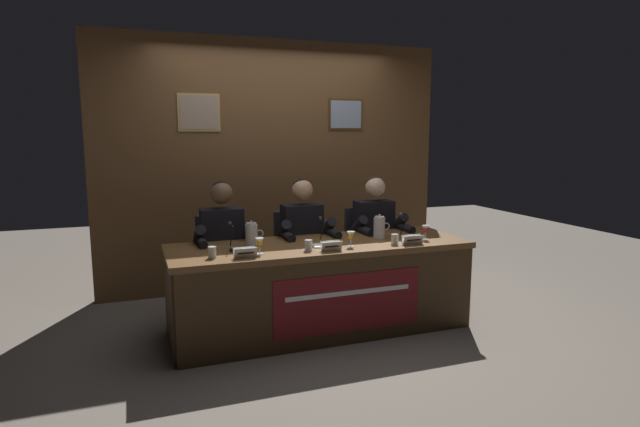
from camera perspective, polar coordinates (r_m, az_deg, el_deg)
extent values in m
plane|color=#70665B|center=(4.54, 0.00, -12.44)|extent=(12.00, 12.00, 0.00)
cube|color=brown|center=(5.57, -4.96, 5.22)|extent=(3.69, 0.12, 2.60)
cube|color=tan|center=(5.35, -13.14, 10.74)|extent=(0.41, 0.02, 0.37)
cube|color=gray|center=(5.34, -13.13, 10.74)|extent=(0.37, 0.01, 0.33)
cube|color=#4C3319|center=(5.76, 2.84, 10.80)|extent=(0.40, 0.02, 0.33)
cube|color=#8C99AD|center=(5.75, 2.88, 10.80)|extent=(0.36, 0.01, 0.29)
cube|color=brown|center=(4.33, 0.00, -3.60)|extent=(2.49, 0.83, 0.05)
cube|color=#402A16|center=(4.08, 1.94, -9.81)|extent=(2.43, 0.04, 0.69)
cube|color=#402A16|center=(4.19, -15.77, -9.62)|extent=(0.08, 0.75, 0.69)
cube|color=#402A16|center=(4.95, 13.19, -6.66)|extent=(0.08, 0.75, 0.69)
cube|color=maroon|center=(4.09, 3.21, -9.75)|extent=(1.22, 0.01, 0.46)
cube|color=white|center=(4.06, 3.25, -8.70)|extent=(1.03, 0.00, 0.04)
cylinder|color=black|center=(4.83, -10.49, -11.11)|extent=(0.44, 0.44, 0.02)
cylinder|color=black|center=(4.76, -10.56, -8.60)|extent=(0.05, 0.05, 0.42)
cube|color=#232328|center=(4.70, -10.64, -5.99)|extent=(0.44, 0.44, 0.03)
cube|color=#232328|center=(4.84, -11.11, -2.72)|extent=(0.40, 0.05, 0.44)
cylinder|color=black|center=(4.42, -11.09, -9.97)|extent=(0.10, 0.10, 0.47)
cylinder|color=black|center=(4.45, -8.51, -9.76)|extent=(0.10, 0.10, 0.47)
cylinder|color=black|center=(4.48, -11.50, -5.90)|extent=(0.13, 0.34, 0.13)
cylinder|color=black|center=(4.51, -8.98, -5.72)|extent=(0.13, 0.34, 0.13)
cube|color=black|center=(4.60, -10.68, -2.41)|extent=(0.36, 0.20, 0.48)
sphere|color=brown|center=(4.53, -10.78, 2.21)|extent=(0.19, 0.19, 0.19)
sphere|color=black|center=(4.54, -10.81, 2.42)|extent=(0.17, 0.17, 0.17)
cylinder|color=black|center=(4.47, -13.13, -2.55)|extent=(0.09, 0.30, 0.25)
cylinder|color=black|center=(4.54, -7.87, -2.23)|extent=(0.09, 0.30, 0.25)
cylinder|color=black|center=(4.32, -12.86, -3.11)|extent=(0.07, 0.24, 0.07)
cylinder|color=black|center=(4.39, -7.41, -2.77)|extent=(0.07, 0.24, 0.07)
cube|color=white|center=(3.84, -8.16, -4.32)|extent=(0.17, 0.03, 0.08)
cube|color=white|center=(3.87, -8.27, -4.21)|extent=(0.17, 0.03, 0.08)
cube|color=black|center=(3.83, -8.15, -4.33)|extent=(0.12, 0.01, 0.01)
cylinder|color=white|center=(3.97, -6.62, -4.41)|extent=(0.06, 0.06, 0.00)
cylinder|color=white|center=(3.96, -6.63, -3.99)|extent=(0.01, 0.01, 0.05)
cone|color=white|center=(3.95, -6.64, -3.14)|extent=(0.06, 0.06, 0.06)
cylinder|color=orange|center=(3.95, -6.64, -3.23)|extent=(0.04, 0.04, 0.04)
cylinder|color=silver|center=(3.89, -11.75, -4.19)|extent=(0.06, 0.06, 0.08)
cylinder|color=silver|center=(3.90, -11.74, -4.43)|extent=(0.05, 0.05, 0.05)
cylinder|color=black|center=(4.08, -9.48, -3.99)|extent=(0.06, 0.06, 0.02)
cylinder|color=black|center=(4.12, -9.68, -2.45)|extent=(0.01, 0.13, 0.18)
sphere|color=#2D2D2D|center=(4.16, -9.87, -1.07)|extent=(0.03, 0.03, 0.03)
cylinder|color=black|center=(4.99, -2.07, -10.29)|extent=(0.44, 0.44, 0.02)
cylinder|color=black|center=(4.92, -2.08, -7.86)|extent=(0.05, 0.05, 0.42)
cube|color=#232328|center=(4.86, -2.10, -5.33)|extent=(0.44, 0.44, 0.03)
cube|color=#232328|center=(5.00, -2.82, -2.19)|extent=(0.40, 0.05, 0.44)
cylinder|color=black|center=(4.58, -1.91, -9.13)|extent=(0.10, 0.10, 0.47)
cylinder|color=black|center=(4.64, 0.46, -8.87)|extent=(0.10, 0.10, 0.47)
cylinder|color=black|center=(4.63, -2.51, -5.22)|extent=(0.13, 0.34, 0.13)
cylinder|color=black|center=(4.70, -0.18, -5.02)|extent=(0.13, 0.34, 0.13)
cube|color=black|center=(4.77, -2.01, -1.86)|extent=(0.36, 0.20, 0.48)
sphere|color=tan|center=(4.70, -1.95, 2.60)|extent=(0.19, 0.19, 0.19)
sphere|color=black|center=(4.71, -2.01, 2.80)|extent=(0.17, 0.17, 0.17)
cylinder|color=black|center=(4.61, -4.10, -1.99)|extent=(0.09, 0.30, 0.25)
cylinder|color=black|center=(4.74, 0.78, -1.67)|extent=(0.09, 0.30, 0.25)
cylinder|color=black|center=(4.47, -3.53, -2.52)|extent=(0.07, 0.24, 0.07)
cylinder|color=black|center=(4.60, 1.49, -2.17)|extent=(0.07, 0.24, 0.07)
cube|color=white|center=(4.02, 1.34, -3.63)|extent=(0.16, 0.03, 0.08)
cube|color=white|center=(4.05, 1.16, -3.53)|extent=(0.16, 0.03, 0.08)
cube|color=black|center=(4.02, 1.36, -3.64)|extent=(0.12, 0.01, 0.01)
cylinder|color=white|center=(4.21, 3.41, -3.61)|extent=(0.06, 0.06, 0.00)
cylinder|color=white|center=(4.20, 3.41, -3.22)|extent=(0.01, 0.01, 0.05)
cone|color=white|center=(4.19, 3.42, -2.42)|extent=(0.06, 0.06, 0.06)
cylinder|color=orange|center=(4.19, 3.42, -2.50)|extent=(0.04, 0.04, 0.04)
cylinder|color=silver|center=(4.05, -1.27, -3.51)|extent=(0.06, 0.06, 0.08)
cylinder|color=silver|center=(4.05, -1.27, -3.74)|extent=(0.05, 0.05, 0.05)
cylinder|color=black|center=(4.27, 0.63, -3.29)|extent=(0.06, 0.06, 0.02)
cylinder|color=black|center=(4.31, 0.34, -1.82)|extent=(0.01, 0.13, 0.18)
sphere|color=#2D2D2D|center=(4.35, 0.05, -0.51)|extent=(0.03, 0.03, 0.03)
cylinder|color=black|center=(5.25, 5.63, -9.36)|extent=(0.44, 0.44, 0.02)
cylinder|color=black|center=(5.19, 5.66, -7.03)|extent=(0.05, 0.05, 0.42)
cube|color=#232328|center=(5.13, 5.70, -4.62)|extent=(0.44, 0.44, 0.03)
cube|color=#232328|center=(5.26, 4.79, -1.66)|extent=(0.40, 0.05, 0.44)
cylinder|color=black|center=(4.84, 6.40, -8.16)|extent=(0.10, 0.10, 0.47)
cylinder|color=black|center=(4.93, 8.50, -7.89)|extent=(0.10, 0.10, 0.47)
cylinder|color=black|center=(4.90, 5.68, -4.49)|extent=(0.13, 0.34, 0.13)
cylinder|color=black|center=(4.99, 7.75, -4.28)|extent=(0.13, 0.34, 0.13)
cube|color=black|center=(5.04, 5.90, -1.32)|extent=(0.36, 0.20, 0.48)
sphere|color=beige|center=(4.97, 6.07, 2.90)|extent=(0.19, 0.19, 0.19)
sphere|color=#331E0F|center=(4.98, 6.00, 3.09)|extent=(0.17, 0.17, 0.17)
cylinder|color=black|center=(4.86, 4.20, -1.44)|extent=(0.09, 0.30, 0.25)
cylinder|color=black|center=(5.05, 8.55, -1.13)|extent=(0.09, 0.30, 0.25)
cylinder|color=black|center=(4.72, 4.99, -1.91)|extent=(0.07, 0.24, 0.07)
cylinder|color=black|center=(4.91, 9.44, -1.58)|extent=(0.07, 0.24, 0.07)
cube|color=white|center=(4.32, 10.23, -2.88)|extent=(0.18, 0.03, 0.08)
cube|color=white|center=(4.35, 10.01, -2.80)|extent=(0.18, 0.03, 0.08)
cube|color=black|center=(4.32, 10.25, -2.89)|extent=(0.13, 0.01, 0.01)
cylinder|color=white|center=(4.57, 11.47, -2.79)|extent=(0.06, 0.06, 0.00)
cylinder|color=white|center=(4.56, 11.49, -2.42)|extent=(0.01, 0.01, 0.05)
cone|color=white|center=(4.55, 11.51, -1.68)|extent=(0.06, 0.06, 0.06)
cylinder|color=#B21E2D|center=(4.55, 11.51, -1.76)|extent=(0.04, 0.04, 0.04)
cylinder|color=silver|center=(4.32, 8.21, -2.81)|extent=(0.06, 0.06, 0.08)
cylinder|color=silver|center=(4.32, 8.20, -3.03)|extent=(0.05, 0.05, 0.05)
cylinder|color=black|center=(4.53, 9.55, -2.72)|extent=(0.06, 0.06, 0.02)
cylinder|color=black|center=(4.57, 9.19, -1.34)|extent=(0.01, 0.13, 0.18)
sphere|color=#2D2D2D|center=(4.61, 8.84, -0.11)|extent=(0.03, 0.03, 0.03)
cylinder|color=silver|center=(4.23, -7.53, -2.38)|extent=(0.10, 0.10, 0.18)
cylinder|color=silver|center=(4.21, -7.56, -1.10)|extent=(0.08, 0.08, 0.01)
sphere|color=silver|center=(4.21, -7.56, -0.91)|extent=(0.02, 0.02, 0.02)
torus|color=silver|center=(4.24, -6.64, -2.21)|extent=(0.07, 0.01, 0.07)
cylinder|color=silver|center=(4.55, 6.52, -1.57)|extent=(0.10, 0.10, 0.18)
cylinder|color=silver|center=(4.54, 6.54, -0.38)|extent=(0.08, 0.09, 0.01)
sphere|color=silver|center=(4.53, 6.55, -0.20)|extent=(0.02, 0.02, 0.02)
torus|color=silver|center=(4.58, 7.29, -1.41)|extent=(0.07, 0.01, 0.07)
cube|color=white|center=(4.21, 0.52, -3.52)|extent=(0.22, 0.16, 0.01)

